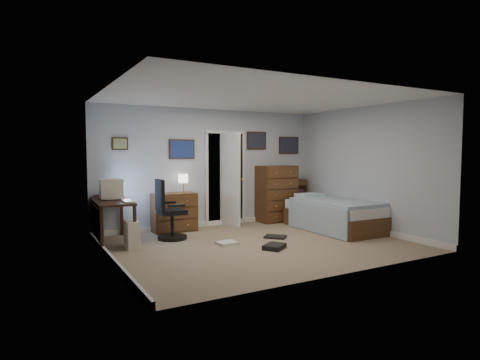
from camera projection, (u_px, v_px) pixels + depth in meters
name	position (u px, v px, depth m)	size (l,w,h in m)	color
floor	(259.00, 244.00, 6.94)	(5.00, 4.00, 0.02)	tan
computer_desk	(107.00, 210.00, 6.95)	(0.66, 1.33, 0.75)	black
crt_monitor	(111.00, 189.00, 7.11)	(0.41, 0.38, 0.36)	beige
keyboard	(127.00, 201.00, 6.76)	(0.15, 0.40, 0.02)	beige
pc_tower	(132.00, 235.00, 6.63)	(0.23, 0.43, 0.45)	beige
office_chair	(169.00, 216.00, 7.27)	(0.54, 0.55, 1.10)	black
media_stack	(98.00, 215.00, 7.55)	(0.16, 0.16, 0.80)	maroon
low_dresser	(174.00, 212.00, 8.02)	(0.87, 0.43, 0.77)	brown
table_lamp	(183.00, 179.00, 8.07)	(0.20, 0.20, 0.38)	gold
doorway	(219.00, 178.00, 9.02)	(0.96, 1.12, 2.05)	black
tall_dresser	(276.00, 194.00, 9.17)	(0.87, 0.51, 1.28)	brown
headboard_bookcase	(287.00, 198.00, 9.46)	(1.04, 0.28, 0.93)	brown
bed	(333.00, 214.00, 8.18)	(1.13, 2.08, 0.68)	brown
wall_posters	(234.00, 145.00, 8.82)	(4.38, 0.04, 0.60)	#331E11
floor_clutter	(262.00, 243.00, 6.88)	(1.44, 1.17, 0.08)	black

